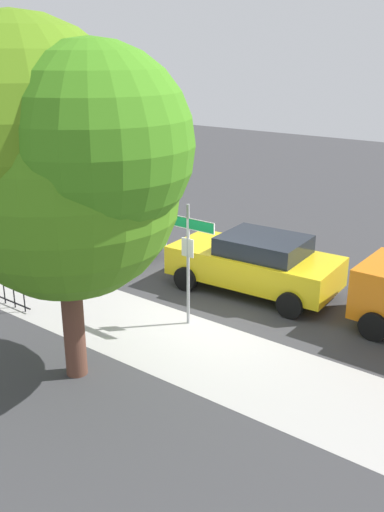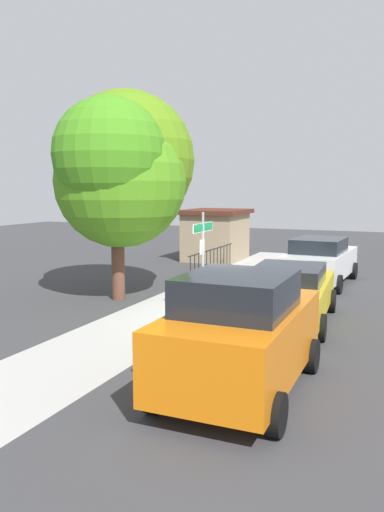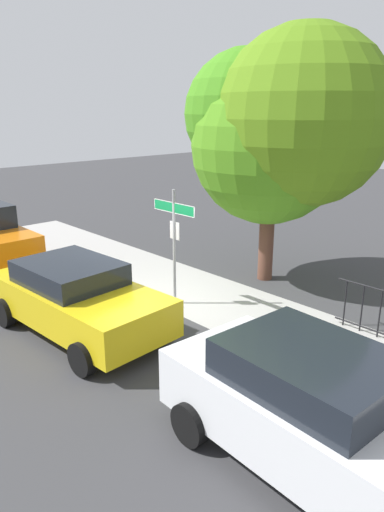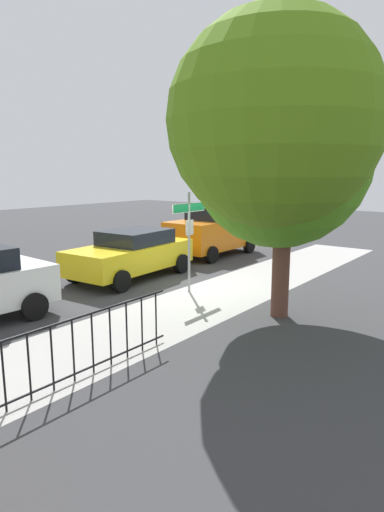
% 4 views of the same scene
% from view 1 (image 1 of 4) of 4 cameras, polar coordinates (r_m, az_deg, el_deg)
% --- Properties ---
extents(ground_plane, '(60.00, 60.00, 0.00)m').
position_cam_1_polar(ground_plane, '(13.28, 1.48, -6.41)').
color(ground_plane, '#38383A').
extents(sidewalk_strip, '(24.00, 2.60, 0.00)m').
position_cam_1_polar(sidewalk_strip, '(13.59, -8.67, -6.00)').
color(sidewalk_strip, '#A7A5A1').
rests_on(sidewalk_strip, ground_plane).
extents(street_sign, '(1.40, 0.07, 2.82)m').
position_cam_1_polar(street_sign, '(12.38, -0.40, 1.14)').
color(street_sign, '#9EA0A5').
rests_on(street_sign, ground_plane).
extents(shade_tree, '(5.36, 4.47, 6.56)m').
position_cam_1_polar(shade_tree, '(10.24, -14.02, 9.48)').
color(shade_tree, brown).
rests_on(shade_tree, ground_plane).
extents(car_yellow, '(4.44, 2.33, 1.53)m').
position_cam_1_polar(car_yellow, '(14.61, 6.41, -0.63)').
color(car_yellow, yellow).
rests_on(car_yellow, ground_plane).
extents(car_white, '(4.65, 2.31, 1.70)m').
position_cam_1_polar(car_white, '(17.95, -9.87, 3.34)').
color(car_white, silver).
rests_on(car_white, ground_plane).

